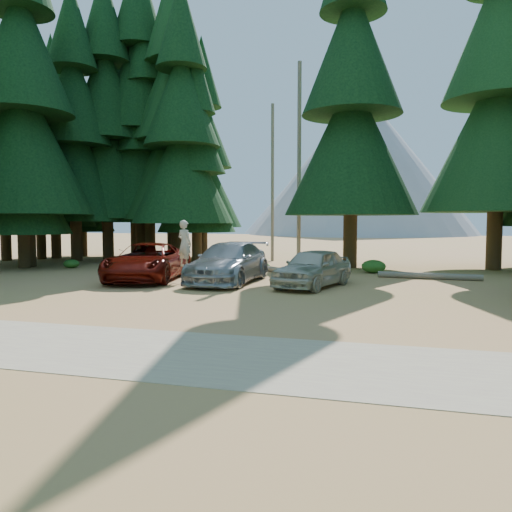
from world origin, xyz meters
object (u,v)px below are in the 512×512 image
object	(u,v)px
frisbee_player	(184,243)
log_right	(429,276)
silver_minivan_right	(313,268)
log_mid	(263,268)
log_left	(203,266)
red_pickup	(148,262)
silver_minivan_center	(229,263)

from	to	relation	value
frisbee_player	log_right	distance (m)	10.84
silver_minivan_right	log_mid	size ratio (longest dim) A/B	1.38
silver_minivan_right	log_left	xyz separation A→B (m)	(-6.84, 5.78, -0.61)
log_mid	log_right	size ratio (longest dim) A/B	0.73
red_pickup	frisbee_player	size ratio (longest dim) A/B	2.96
silver_minivan_right	log_right	distance (m)	6.09
silver_minivan_center	frisbee_player	xyz separation A→B (m)	(-1.88, -0.26, 0.79)
silver_minivan_center	log_right	size ratio (longest dim) A/B	1.30
silver_minivan_center	silver_minivan_right	bearing A→B (deg)	-7.57
frisbee_player	log_left	distance (m)	5.87
red_pickup	log_right	bearing A→B (deg)	7.26
log_left	frisbee_player	bearing A→B (deg)	-109.63
log_mid	log_left	bearing A→B (deg)	-134.99
red_pickup	log_left	world-z (taller)	red_pickup
silver_minivan_right	log_left	world-z (taller)	silver_minivan_right
silver_minivan_center	silver_minivan_right	distance (m)	3.67
silver_minivan_right	frisbee_player	distance (m)	5.59
silver_minivan_right	frisbee_player	size ratio (longest dim) A/B	2.25
red_pickup	frisbee_player	bearing A→B (deg)	-11.04
silver_minivan_center	silver_minivan_right	size ratio (longest dim) A/B	1.30
log_left	log_mid	size ratio (longest dim) A/B	1.24
frisbee_player	log_right	world-z (taller)	frisbee_player
log_right	silver_minivan_center	bearing A→B (deg)	-152.14
silver_minivan_right	log_mid	world-z (taller)	silver_minivan_right
red_pickup	log_right	xyz separation A→B (m)	(11.81, 3.71, -0.67)
red_pickup	log_right	size ratio (longest dim) A/B	1.32
red_pickup	log_mid	size ratio (longest dim) A/B	1.81
silver_minivan_right	log_left	bearing A→B (deg)	155.94
log_left	log_mid	distance (m)	3.31
silver_minivan_right	red_pickup	bearing A→B (deg)	-166.13
log_mid	log_right	world-z (taller)	log_right
red_pickup	frisbee_player	distance (m)	1.93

